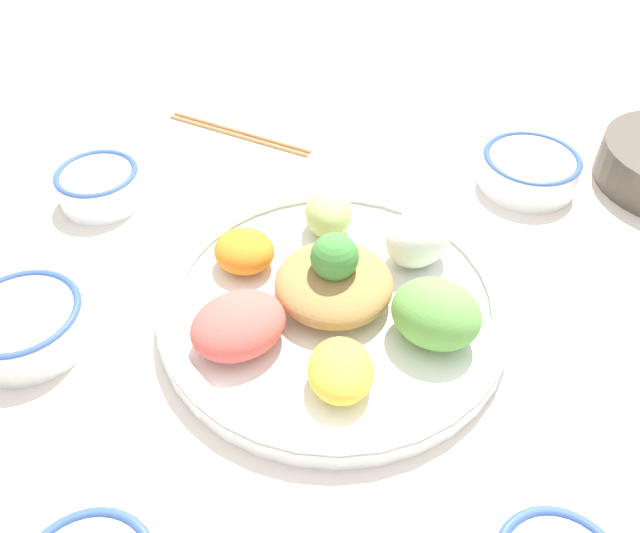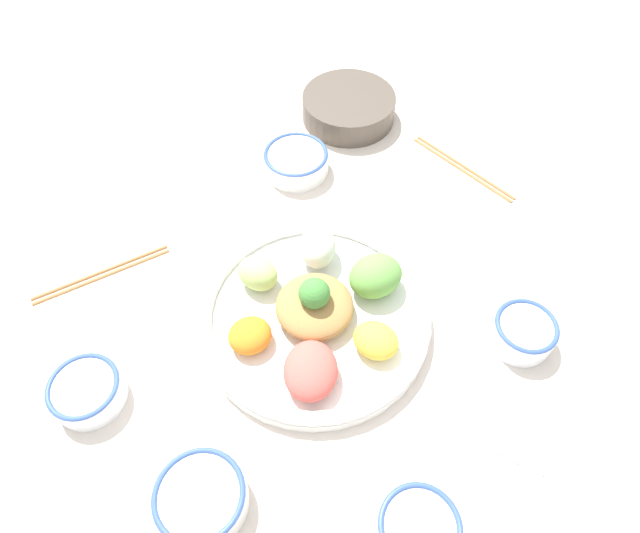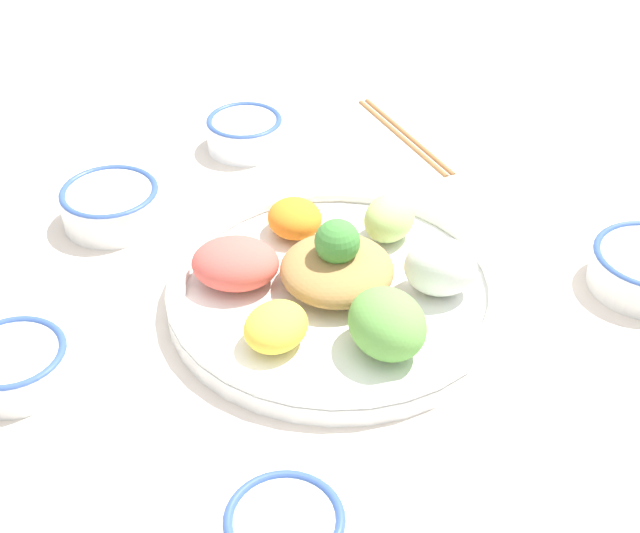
{
  "view_description": "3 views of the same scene",
  "coord_description": "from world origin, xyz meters",
  "px_view_note": "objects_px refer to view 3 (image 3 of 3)",
  "views": [
    {
      "loc": [
        -0.31,
        0.27,
        0.46
      ],
      "look_at": [
        -0.03,
        -0.01,
        0.08
      ],
      "focal_mm": 35.0,
      "sensor_mm": 36.0,
      "label": 1
    },
    {
      "loc": [
        0.04,
        0.36,
        0.7
      ],
      "look_at": [
        -0.04,
        -0.07,
        0.08
      ],
      "focal_mm": 30.0,
      "sensor_mm": 36.0,
      "label": 2
    },
    {
      "loc": [
        -0.71,
        0.09,
        0.58
      ],
      "look_at": [
        -0.08,
        -0.01,
        0.09
      ],
      "focal_mm": 50.0,
      "sensor_mm": 36.0,
      "label": 3
    }
  ],
  "objects_px": {
    "chopsticks_pair_far": "(404,134)",
    "sauce_bowl_dark": "(245,132)",
    "rice_bowl_plain": "(111,204)",
    "salad_platter": "(337,283)",
    "serving_spoon_main": "(104,471)",
    "serving_spoon_extra": "(23,290)",
    "sauce_bowl_red": "(15,364)"
  },
  "relations": [
    {
      "from": "chopsticks_pair_far",
      "to": "sauce_bowl_dark",
      "type": "bearing_deg",
      "value": 71.44
    },
    {
      "from": "rice_bowl_plain",
      "to": "chopsticks_pair_far",
      "type": "height_order",
      "value": "rice_bowl_plain"
    },
    {
      "from": "salad_platter",
      "to": "serving_spoon_main",
      "type": "relative_size",
      "value": 3.16
    },
    {
      "from": "salad_platter",
      "to": "serving_spoon_extra",
      "type": "relative_size",
      "value": 2.74
    },
    {
      "from": "sauce_bowl_red",
      "to": "chopsticks_pair_far",
      "type": "height_order",
      "value": "sauce_bowl_red"
    },
    {
      "from": "sauce_bowl_dark",
      "to": "serving_spoon_extra",
      "type": "relative_size",
      "value": 0.77
    },
    {
      "from": "salad_platter",
      "to": "chopsticks_pair_far",
      "type": "height_order",
      "value": "salad_platter"
    },
    {
      "from": "sauce_bowl_dark",
      "to": "serving_spoon_main",
      "type": "height_order",
      "value": "sauce_bowl_dark"
    },
    {
      "from": "sauce_bowl_red",
      "to": "chopsticks_pair_far",
      "type": "bearing_deg",
      "value": -49.47
    },
    {
      "from": "sauce_bowl_red",
      "to": "sauce_bowl_dark",
      "type": "bearing_deg",
      "value": -31.98
    },
    {
      "from": "sauce_bowl_dark",
      "to": "chopsticks_pair_far",
      "type": "xyz_separation_m",
      "value": [
        -0.0,
        -0.21,
        -0.02
      ]
    },
    {
      "from": "chopsticks_pair_far",
      "to": "rice_bowl_plain",
      "type": "bearing_deg",
      "value": 92.83
    },
    {
      "from": "sauce_bowl_red",
      "to": "chopsticks_pair_far",
      "type": "xyz_separation_m",
      "value": [
        0.39,
        -0.45,
        -0.02
      ]
    },
    {
      "from": "sauce_bowl_dark",
      "to": "rice_bowl_plain",
      "type": "height_order",
      "value": "rice_bowl_plain"
    },
    {
      "from": "rice_bowl_plain",
      "to": "serving_spoon_main",
      "type": "bearing_deg",
      "value": -179.59
    },
    {
      "from": "rice_bowl_plain",
      "to": "chopsticks_pair_far",
      "type": "relative_size",
      "value": 0.52
    },
    {
      "from": "chopsticks_pair_far",
      "to": "serving_spoon_extra",
      "type": "height_order",
      "value": "chopsticks_pair_far"
    },
    {
      "from": "rice_bowl_plain",
      "to": "chopsticks_pair_far",
      "type": "bearing_deg",
      "value": -69.29
    },
    {
      "from": "chopsticks_pair_far",
      "to": "sauce_bowl_red",
      "type": "bearing_deg",
      "value": 112.64
    },
    {
      "from": "sauce_bowl_dark",
      "to": "chopsticks_pair_far",
      "type": "bearing_deg",
      "value": -90.68
    },
    {
      "from": "rice_bowl_plain",
      "to": "serving_spoon_main",
      "type": "height_order",
      "value": "rice_bowl_plain"
    },
    {
      "from": "chopsticks_pair_far",
      "to": "serving_spoon_main",
      "type": "bearing_deg",
      "value": 126.0
    },
    {
      "from": "sauce_bowl_red",
      "to": "sauce_bowl_dark",
      "type": "xyz_separation_m",
      "value": [
        0.39,
        -0.24,
        0.0
      ]
    },
    {
      "from": "sauce_bowl_dark",
      "to": "serving_spoon_extra",
      "type": "xyz_separation_m",
      "value": [
        -0.26,
        0.25,
        -0.02
      ]
    },
    {
      "from": "serving_spoon_extra",
      "to": "chopsticks_pair_far",
      "type": "bearing_deg",
      "value": 6.08
    },
    {
      "from": "serving_spoon_main",
      "to": "sauce_bowl_dark",
      "type": "bearing_deg",
      "value": -159.94
    },
    {
      "from": "sauce_bowl_dark",
      "to": "salad_platter",
      "type": "bearing_deg",
      "value": -168.75
    },
    {
      "from": "salad_platter",
      "to": "sauce_bowl_dark",
      "type": "bearing_deg",
      "value": 11.25
    },
    {
      "from": "serving_spoon_extra",
      "to": "sauce_bowl_dark",
      "type": "bearing_deg",
      "value": 22.7
    },
    {
      "from": "sauce_bowl_dark",
      "to": "sauce_bowl_red",
      "type": "bearing_deg",
      "value": 148.02
    },
    {
      "from": "chopsticks_pair_far",
      "to": "serving_spoon_extra",
      "type": "xyz_separation_m",
      "value": [
        -0.26,
        0.46,
        -0.0
      ]
    },
    {
      "from": "rice_bowl_plain",
      "to": "sauce_bowl_dark",
      "type": "bearing_deg",
      "value": -48.79
    }
  ]
}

